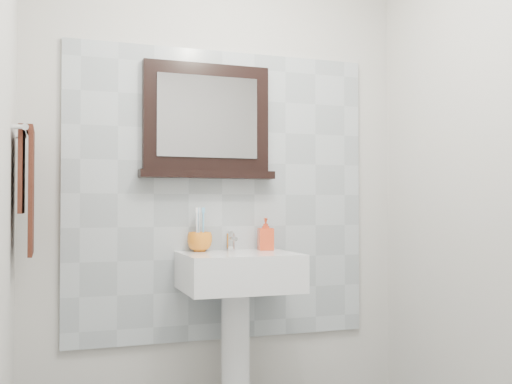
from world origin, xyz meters
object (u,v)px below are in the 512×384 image
soap_dispenser (266,234)px  framed_mirror (207,124)px  hand_towel (27,181)px  pedestal_sink (238,291)px  toothbrush_cup (200,242)px

soap_dispenser → framed_mirror: (-0.30, 0.06, 0.57)m
framed_mirror → hand_towel: size_ratio=1.27×
pedestal_sink → hand_towel: 1.10m
pedestal_sink → framed_mirror: size_ratio=1.38×
pedestal_sink → soap_dispenser: (0.19, 0.12, 0.27)m
soap_dispenser → hand_towel: bearing=-162.8°
toothbrush_cup → hand_towel: size_ratio=0.23×
pedestal_sink → soap_dispenser: 0.35m
toothbrush_cup → soap_dispenser: size_ratio=0.74×
pedestal_sink → framed_mirror: bearing=121.0°
pedestal_sink → soap_dispenser: bearing=33.4°
soap_dispenser → framed_mirror: bearing=177.7°
framed_mirror → hand_towel: bearing=-165.8°
hand_towel → soap_dispenser: bearing=7.6°
pedestal_sink → toothbrush_cup: 0.32m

